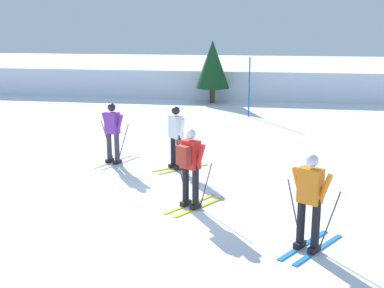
% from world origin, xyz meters
% --- Properties ---
extents(ground_plane, '(120.00, 120.00, 0.00)m').
position_xyz_m(ground_plane, '(0.00, 0.00, 0.00)').
color(ground_plane, silver).
extents(far_snow_ridge, '(80.00, 8.40, 1.52)m').
position_xyz_m(far_snow_ridge, '(0.00, 20.72, 0.76)').
color(far_snow_ridge, silver).
rests_on(far_snow_ridge, ground).
extents(skier_purple, '(0.95, 1.63, 1.71)m').
position_xyz_m(skier_purple, '(-1.15, 3.76, 0.92)').
color(skier_purple, silver).
rests_on(skier_purple, ground).
extents(skier_white, '(1.39, 1.40, 1.71)m').
position_xyz_m(skier_white, '(0.70, 3.52, 0.92)').
color(skier_white, gold).
rests_on(skier_white, ground).
extents(skier_orange, '(1.17, 1.55, 1.71)m').
position_xyz_m(skier_orange, '(3.93, -0.97, 0.92)').
color(skier_orange, '#237AC6').
rests_on(skier_orange, ground).
extents(skier_red, '(1.16, 1.55, 1.71)m').
position_xyz_m(skier_red, '(1.59, 0.68, 0.96)').
color(skier_red, gold).
rests_on(skier_red, ground).
extents(trail_marker_pole, '(0.06, 0.06, 2.53)m').
position_xyz_m(trail_marker_pole, '(2.11, 11.96, 1.27)').
color(trail_marker_pole, '#1E56AD').
rests_on(trail_marker_pole, ground).
extents(conifer_far_left, '(1.71, 1.71, 3.14)m').
position_xyz_m(conifer_far_left, '(0.03, 15.63, 1.94)').
color(conifer_far_left, '#513823').
rests_on(conifer_far_left, ground).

